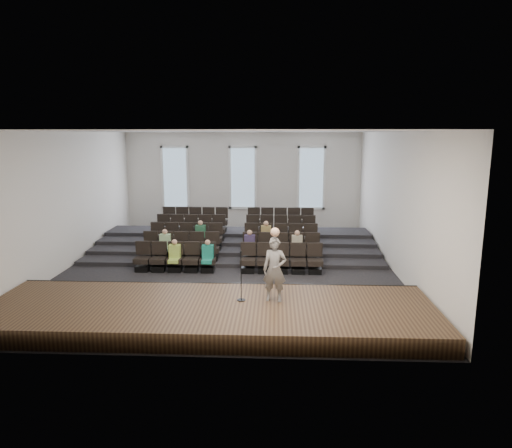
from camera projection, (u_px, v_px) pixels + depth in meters
The scene contains 14 objects.
ground at pixel (230, 267), 17.07m from camera, with size 14.00×14.00×0.00m, color black.
ceiling at pixel (228, 131), 16.10m from camera, with size 12.00×14.00×0.02m, color white.
wall_back at pixel (243, 182), 23.46m from camera, with size 12.00×0.04×5.00m, color silver.
wall_front at pixel (195, 249), 9.71m from camera, with size 12.00×0.04×5.00m, color silver.
wall_left at pixel (67, 200), 16.85m from camera, with size 0.04×14.00×5.00m, color silver.
wall_right at pixel (396, 202), 16.32m from camera, with size 0.04×14.00×5.00m, color silver.
stage at pixel (210, 314), 12.02m from camera, with size 11.80×3.60×0.50m, color #4F3822.
stage_lip at pixel (218, 291), 13.76m from camera, with size 11.80×0.06×0.52m, color black.
risers at pixel (237, 242), 20.14m from camera, with size 11.80×4.80×0.60m.
seating_rows at pixel (233, 240), 18.45m from camera, with size 6.80×4.70×1.67m.
windows at pixel (243, 178), 23.36m from camera, with size 8.44×0.10×3.24m.
audience at pixel (223, 243), 17.36m from camera, with size 5.45×2.64×1.10m.
speaker at pixel (275, 270), 12.12m from camera, with size 0.63×0.41×1.73m, color slate.
mic_stand at pixel (241, 286), 12.22m from camera, with size 0.23×0.23×1.38m.
Camera 1 is at (1.72, -16.37, 4.91)m, focal length 32.00 mm.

